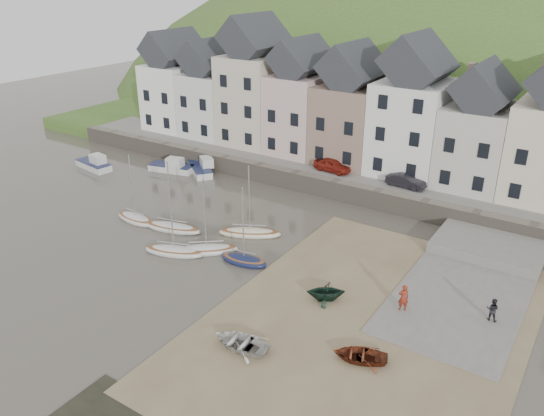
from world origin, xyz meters
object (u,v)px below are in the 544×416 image
Objects in this scene: person_dark at (493,309)px; car_left at (332,165)px; rowboat_red at (360,355)px; person_red at (403,298)px; car_right at (406,181)px; rowboat_green at (326,291)px; rowboat_white at (241,342)px; sailboat_0 at (172,227)px.

car_left is at bearing -37.22° from person_dark.
rowboat_red is 1.64× the size of person_red.
car_left reaches higher than car_right.
rowboat_green is 0.83× the size of rowboat_red.
car_right is at bearing 174.63° from rowboat_red.
rowboat_green is at bearing -147.43° from car_left.
sailboat_0 is at bearing -129.20° from rowboat_white.
sailboat_0 is at bearing -35.03° from person_red.
sailboat_0 reaches higher than rowboat_green.
car_right is at bearing -102.83° from person_red.
sailboat_0 is 15.93m from rowboat_green.
person_dark is 0.40× the size of car_left.
car_left reaches higher than rowboat_red.
car_left is at bearing 94.24° from car_right.
rowboat_white is 25.68m from car_right.
person_dark is at bearing -138.64° from car_right.
rowboat_red is (4.43, -4.25, -0.35)m from rowboat_green.
car_right is at bearing 49.05° from sailboat_0.
car_left is (-13.70, 22.81, 1.88)m from rowboat_red.
person_dark is at bearing 168.80° from person_red.
rowboat_green is 1.65× the size of person_dark.
car_right is at bearing 173.97° from rowboat_white.
sailboat_0 is 4.14× the size of person_dark.
person_dark is at bearing 3.09° from sailboat_0.
sailboat_0 is 25.53m from person_dark.
person_red is at bearing -134.50° from car_left.
car_right is (-6.03, 22.81, 1.83)m from rowboat_red.
rowboat_white is at bearing -85.90° from rowboat_red.
sailboat_0 reaches higher than person_red.
rowboat_red is 0.83× the size of car_right.
person_red reaches higher than rowboat_red.
person_dark is at bearing -122.18° from car_left.
person_red reaches higher than rowboat_white.
car_right is (-1.60, 18.56, 1.48)m from rowboat_green.
rowboat_white is 1.14× the size of rowboat_red.
rowboat_green is 18.69m from car_right.
person_dark is (25.49, 1.38, 0.62)m from sailboat_0.
person_red is (0.27, 5.84, 0.67)m from rowboat_red.
rowboat_green is at bearing -8.06° from sailboat_0.
car_left is at bearing 68.29° from sailboat_0.
sailboat_0 is 2.50× the size of rowboat_green.
rowboat_white is 0.90× the size of car_left.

